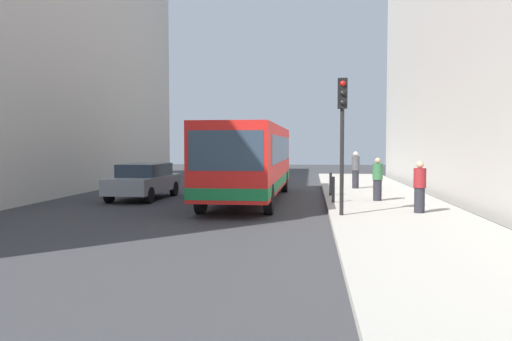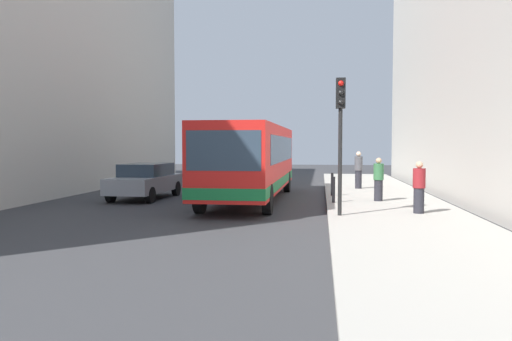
% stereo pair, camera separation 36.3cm
% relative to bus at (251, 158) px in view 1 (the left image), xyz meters
% --- Properties ---
extents(ground_plane, '(80.00, 80.00, 0.00)m').
position_rel_bus_xyz_m(ground_plane, '(-0.19, -3.31, -1.73)').
color(ground_plane, '#38383A').
extents(sidewalk, '(4.40, 40.00, 0.15)m').
position_rel_bus_xyz_m(sidewalk, '(5.21, -3.31, -1.65)').
color(sidewalk, '#ADA89E').
rests_on(sidewalk, ground).
extents(bus, '(2.65, 11.05, 3.00)m').
position_rel_bus_xyz_m(bus, '(0.00, 0.00, 0.00)').
color(bus, red).
rests_on(bus, ground).
extents(car_beside_bus, '(2.04, 4.48, 1.48)m').
position_rel_bus_xyz_m(car_beside_bus, '(-4.52, 0.11, -0.94)').
color(car_beside_bus, '#A5A8AD').
rests_on(car_beside_bus, ground).
extents(traffic_light, '(0.28, 0.33, 4.10)m').
position_rel_bus_xyz_m(traffic_light, '(3.36, -4.95, 1.28)').
color(traffic_light, black).
rests_on(traffic_light, sidewalk).
extents(bollard_near, '(0.11, 0.11, 0.95)m').
position_rel_bus_xyz_m(bollard_near, '(3.26, -1.62, -1.10)').
color(bollard_near, black).
rests_on(bollard_near, sidewalk).
extents(bollard_mid, '(0.11, 0.11, 0.95)m').
position_rel_bus_xyz_m(bollard_mid, '(3.26, 0.90, -1.10)').
color(bollard_mid, black).
rests_on(bollard_mid, sidewalk).
extents(pedestrian_near_signal, '(0.38, 0.38, 1.61)m').
position_rel_bus_xyz_m(pedestrian_near_signal, '(5.80, -4.15, -0.78)').
color(pedestrian_near_signal, '#26262D').
rests_on(pedestrian_near_signal, sidewalk).
extents(pedestrian_mid_sidewalk, '(0.38, 0.38, 1.63)m').
position_rel_bus_xyz_m(pedestrian_mid_sidewalk, '(4.95, -0.85, -0.77)').
color(pedestrian_mid_sidewalk, '#26262D').
rests_on(pedestrian_mid_sidewalk, sidewalk).
extents(pedestrian_far_sidewalk, '(0.38, 0.38, 1.79)m').
position_rel_bus_xyz_m(pedestrian_far_sidewalk, '(4.59, 4.49, -0.68)').
color(pedestrian_far_sidewalk, '#26262D').
rests_on(pedestrian_far_sidewalk, sidewalk).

